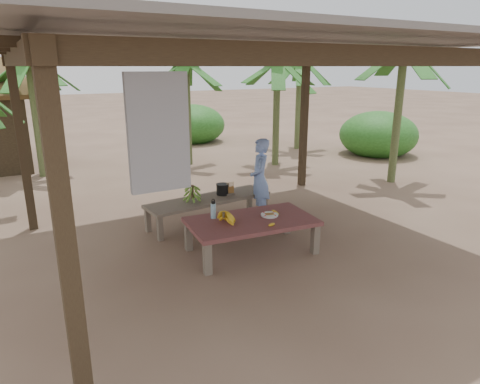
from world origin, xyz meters
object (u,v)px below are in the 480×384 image
ripe_banana_bunch (224,217)px  woman (260,179)px  cooking_pot (223,189)px  bench (209,201)px  plate (270,215)px  work_table (251,224)px  water_flask (213,210)px

ripe_banana_bunch → woman: woman is taller
ripe_banana_bunch → woman: (1.29, 1.13, 0.12)m
ripe_banana_bunch → cooking_pot: 1.58m
bench → ripe_banana_bunch: size_ratio=7.42×
plate → woman: bearing=64.3°
bench → plate: plate is taller
work_table → bench: (-0.01, 1.39, -0.04)m
work_table → plate: plate is taller
cooking_pot → ripe_banana_bunch: bearing=-116.7°
work_table → bench: 1.39m
work_table → water_flask: 0.58m
water_flask → woman: bearing=32.8°
bench → ripe_banana_bunch: ripe_banana_bunch is taller
work_table → woman: (0.87, 1.17, 0.28)m
work_table → plate: 0.31m
water_flask → cooking_pot: (0.74, 1.14, -0.08)m
work_table → cooking_pot: bearing=85.0°
bench → water_flask: size_ratio=7.73×
ripe_banana_bunch → water_flask: bearing=95.2°
work_table → water_flask: bearing=150.6°
water_flask → woman: 1.57m
woman → cooking_pot: bearing=-88.6°
work_table → woman: woman is taller
cooking_pot → work_table: bearing=-101.2°
bench → woman: bearing=-19.2°
work_table → woman: size_ratio=1.33×
water_flask → plate: bearing=-23.8°
woman → plate: bearing=1.9°
water_flask → cooking_pot: bearing=57.0°
bench → water_flask: water_flask is taller
plate → woman: 1.33m
water_flask → woman: woman is taller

